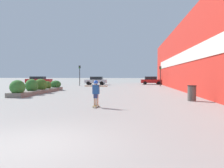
# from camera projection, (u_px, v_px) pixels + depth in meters

# --- Properties ---
(ground_plane) EXTENTS (300.00, 300.00, 0.00)m
(ground_plane) POSITION_uv_depth(u_px,v_px,m) (28.00, 146.00, 5.22)
(ground_plane) COLOR gray
(building_wall_right) EXTENTS (0.67, 46.99, 7.63)m
(building_wall_right) POSITION_uv_depth(u_px,v_px,m) (182.00, 57.00, 24.52)
(building_wall_right) COLOR red
(building_wall_right) RESTS_ON ground_plane
(planter_box) EXTENTS (1.39, 9.65, 1.39)m
(planter_box) POSITION_uv_depth(u_px,v_px,m) (39.00, 88.00, 20.97)
(planter_box) COLOR slate
(planter_box) RESTS_ON ground_plane
(skateboard) EXTENTS (0.28, 0.76, 0.10)m
(skateboard) POSITION_uv_depth(u_px,v_px,m) (96.00, 106.00, 11.63)
(skateboard) COLOR olive
(skateboard) RESTS_ON ground_plane
(skateboarder) EXTENTS (1.26, 0.25, 1.35)m
(skateboarder) POSITION_uv_depth(u_px,v_px,m) (96.00, 90.00, 11.60)
(skateboarder) COLOR tan
(skateboarder) RESTS_ON skateboard
(trash_bin) EXTENTS (0.57, 0.57, 1.04)m
(trash_bin) POSITION_uv_depth(u_px,v_px,m) (192.00, 93.00, 14.51)
(trash_bin) COLOR #514C47
(trash_bin) RESTS_ON ground_plane
(car_leftmost) EXTENTS (4.01, 2.02, 1.52)m
(car_leftmost) POSITION_uv_depth(u_px,v_px,m) (151.00, 80.00, 41.70)
(car_leftmost) COLOR maroon
(car_leftmost) RESTS_ON ground_plane
(car_center_left) EXTENTS (4.69, 1.87, 1.53)m
(car_center_left) POSITION_uv_depth(u_px,v_px,m) (39.00, 80.00, 41.29)
(car_center_left) COLOR maroon
(car_center_left) RESTS_ON ground_plane
(car_center_right) EXTENTS (4.65, 1.84, 1.49)m
(car_center_right) POSITION_uv_depth(u_px,v_px,m) (215.00, 81.00, 38.15)
(car_center_right) COLOR black
(car_center_right) RESTS_ON ground_plane
(car_rightmost) EXTENTS (3.95, 2.00, 1.50)m
(car_rightmost) POSITION_uv_depth(u_px,v_px,m) (96.00, 81.00, 40.28)
(car_rightmost) COLOR #BCBCC1
(car_rightmost) RESTS_ON ground_plane
(traffic_light_left) EXTENTS (0.28, 0.30, 3.35)m
(traffic_light_left) POSITION_uv_depth(u_px,v_px,m) (80.00, 72.00, 35.94)
(traffic_light_left) COLOR black
(traffic_light_left) RESTS_ON ground_plane
(traffic_light_right) EXTENTS (0.28, 0.30, 3.17)m
(traffic_light_right) POSITION_uv_depth(u_px,v_px,m) (160.00, 73.00, 34.54)
(traffic_light_right) COLOR black
(traffic_light_right) RESTS_ON ground_plane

